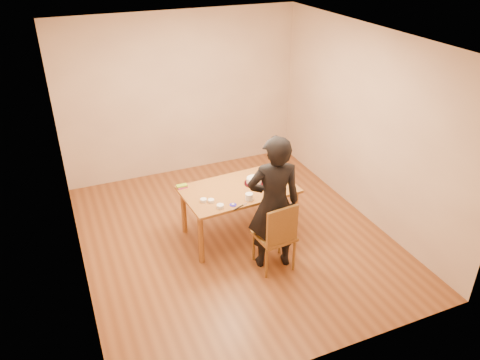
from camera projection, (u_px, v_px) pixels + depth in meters
name	position (u px, v px, depth m)	size (l,w,h in m)	color
room_shell	(223.00, 138.00, 6.15)	(4.00, 4.50, 2.70)	brown
dining_table	(239.00, 190.00, 6.20)	(1.48, 0.88, 0.04)	brown
dining_chair	(274.00, 236.00, 5.76)	(0.44, 0.44, 0.04)	brown
cake_plate	(254.00, 183.00, 6.30)	(0.26, 0.26, 0.02)	red
cake	(254.00, 180.00, 6.28)	(0.20, 0.20, 0.06)	white
frosting_dome	(254.00, 178.00, 6.26)	(0.20, 0.20, 0.03)	white
frosting_tub	(249.00, 197.00, 5.92)	(0.10, 0.10, 0.09)	white
frosting_lid	(233.00, 205.00, 5.82)	(0.09, 0.09, 0.01)	#271AAF
frosting_dollop	(233.00, 204.00, 5.82)	(0.04, 0.04, 0.02)	white
ramekin_green	(220.00, 206.00, 5.76)	(0.09, 0.09, 0.04)	white
ramekin_yellow	(211.00, 201.00, 5.88)	(0.08, 0.08, 0.04)	white
ramekin_multi	(204.00, 200.00, 5.89)	(0.08, 0.08, 0.04)	white
candy_box_pink	(182.00, 187.00, 6.20)	(0.13, 0.07, 0.02)	#C22D6E
candy_box_green	(182.00, 186.00, 6.20)	(0.14, 0.07, 0.02)	green
spatula	(238.00, 207.00, 5.77)	(0.17, 0.02, 0.01)	black
person	(274.00, 204.00, 5.59)	(0.65, 0.42, 1.77)	black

